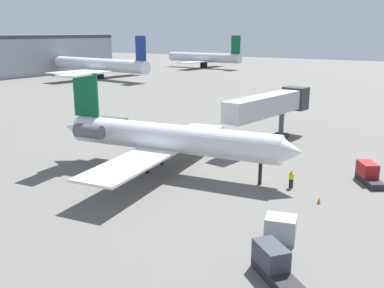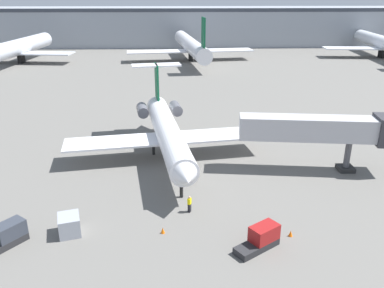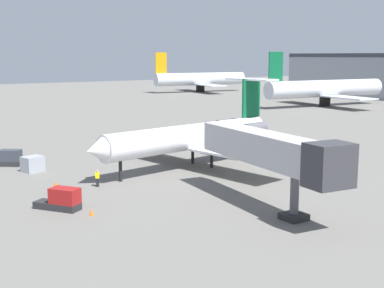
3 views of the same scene
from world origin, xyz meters
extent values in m
cube|color=#66635E|center=(0.00, 0.00, -0.05)|extent=(400.00, 400.00, 0.10)
cylinder|color=white|center=(-3.96, -1.60, 3.60)|extent=(6.56, 23.40, 2.91)
cone|color=white|center=(-1.98, -13.86, 3.60)|extent=(3.08, 2.61, 2.76)
cone|color=white|center=(-5.94, 10.75, 3.60)|extent=(2.85, 2.96, 2.47)
cube|color=white|center=(2.44, 0.44, 2.44)|extent=(12.09, 6.18, 0.24)
cube|color=white|center=(-10.67, -1.67, 2.44)|extent=(12.09, 6.18, 0.24)
cylinder|color=#595960|center=(-3.00, 7.28, 4.00)|extent=(1.99, 3.40, 1.50)
cylinder|color=#595960|center=(-7.65, 6.53, 4.00)|extent=(1.99, 3.40, 1.50)
cube|color=#0C5933|center=(-5.64, 8.88, 7.49)|extent=(0.74, 3.20, 4.87)
cube|color=white|center=(-5.64, 8.88, 9.83)|extent=(7.09, 3.45, 0.20)
cylinder|color=black|center=(-2.43, -11.10, 1.07)|extent=(0.36, 0.36, 2.14)
cylinder|color=black|center=(-2.69, 0.63, 1.07)|extent=(0.36, 0.36, 2.14)
cylinder|color=black|center=(-5.85, 0.12, 1.07)|extent=(0.36, 0.36, 2.14)
cube|color=#ADADB2|center=(12.62, -4.94, 5.09)|extent=(16.85, 4.51, 2.60)
cylinder|color=#4C4C51|center=(16.76, -5.42, 1.90)|extent=(0.70, 0.70, 3.79)
cube|color=#262626|center=(16.76, -5.42, 0.25)|extent=(1.80, 1.80, 0.50)
cube|color=black|center=(-1.70, -13.97, 0.42)|extent=(0.36, 0.39, 0.85)
cube|color=yellow|center=(-1.70, -13.97, 1.15)|extent=(0.41, 0.47, 0.60)
sphere|color=tan|center=(-1.70, -13.97, 1.57)|extent=(0.24, 0.24, 0.24)
cube|color=#262628|center=(3.58, -19.95, 0.30)|extent=(4.09, 3.42, 0.60)
cube|color=maroon|center=(4.24, -19.50, 1.25)|extent=(2.77, 2.51, 1.30)
cube|color=#262628|center=(-17.16, -19.00, 0.30)|extent=(3.56, 4.02, 0.60)
cube|color=#333842|center=(-16.67, -18.37, 1.25)|extent=(2.58, 2.75, 1.30)
cube|color=#999EA8|center=(-12.14, -17.15, 0.86)|extent=(2.30, 2.53, 1.72)
cone|color=orange|center=(-4.12, -17.41, 0.28)|extent=(0.36, 0.36, 0.55)
cone|color=orange|center=(6.84, -18.25, 0.28)|extent=(0.36, 0.36, 0.55)
cube|color=#8C939E|center=(0.00, 104.47, 6.73)|extent=(176.62, 18.30, 13.45)
cube|color=#333842|center=(0.00, 95.52, 12.85)|extent=(176.62, 0.60, 1.20)
cylinder|color=silver|center=(-47.02, 68.21, 4.53)|extent=(7.91, 35.62, 4.26)
cube|color=silver|center=(-47.02, 68.21, 2.80)|extent=(30.17, 9.05, 0.30)
cube|color=black|center=(-47.02, 68.21, 1.20)|extent=(1.20, 2.80, 2.40)
cylinder|color=white|center=(1.12, 70.61, 4.44)|extent=(9.45, 43.95, 4.08)
cube|color=#0C5933|center=(3.58, 50.87, 9.98)|extent=(0.79, 4.01, 7.00)
cube|color=white|center=(1.12, 70.61, 2.80)|extent=(37.23, 10.49, 0.30)
cube|color=black|center=(1.12, 70.61, 1.20)|extent=(1.20, 2.80, 2.40)
cylinder|color=silver|center=(59.75, 73.63, 4.38)|extent=(7.58, 42.12, 3.97)
cube|color=silver|center=(59.75, 73.63, 2.80)|extent=(35.61, 9.03, 0.30)
cube|color=black|center=(59.75, 73.63, 1.20)|extent=(1.20, 2.80, 2.40)
camera|label=1|loc=(-38.58, -27.22, 14.20)|focal=39.96mm
camera|label=2|loc=(-2.62, -46.58, 19.80)|focal=37.01mm
camera|label=3|loc=(45.56, -34.33, 12.79)|focal=49.33mm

